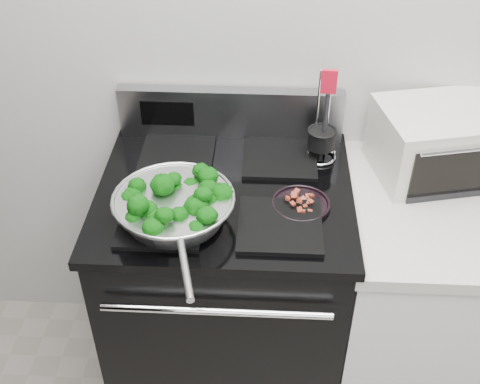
# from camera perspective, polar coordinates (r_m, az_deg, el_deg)

# --- Properties ---
(back_wall) EXTENTS (4.00, 0.02, 2.70)m
(back_wall) POSITION_cam_1_polar(r_m,az_deg,el_deg) (1.96, 8.23, 15.51)
(back_wall) COLOR #BBB8B1
(back_wall) RESTS_ON ground
(gas_range) EXTENTS (0.79, 0.69, 1.13)m
(gas_range) POSITION_cam_1_polar(r_m,az_deg,el_deg) (2.17, -1.26, -9.36)
(gas_range) COLOR black
(gas_range) RESTS_ON floor
(counter) EXTENTS (0.62, 0.68, 0.92)m
(counter) POSITION_cam_1_polar(r_m,az_deg,el_deg) (2.26, 16.65, -10.17)
(counter) COLOR white
(counter) RESTS_ON floor
(skillet) EXTENTS (0.35, 0.55, 0.08)m
(skillet) POSITION_cam_1_polar(r_m,az_deg,el_deg) (1.71, -6.27, -1.40)
(skillet) COLOR silver
(skillet) RESTS_ON gas_range
(broccoli_pile) EXTENTS (0.28, 0.28, 0.10)m
(broccoli_pile) POSITION_cam_1_polar(r_m,az_deg,el_deg) (1.70, -6.32, -0.84)
(broccoli_pile) COLOR black
(broccoli_pile) RESTS_ON skillet
(bacon_plate) EXTENTS (0.18, 0.18, 0.04)m
(bacon_plate) POSITION_cam_1_polar(r_m,az_deg,el_deg) (1.79, 5.80, -0.89)
(bacon_plate) COLOR black
(bacon_plate) RESTS_ON gas_range
(utensil_holder) EXTENTS (0.11, 0.11, 0.33)m
(utensil_holder) POSITION_cam_1_polar(r_m,az_deg,el_deg) (1.98, 7.70, 4.64)
(utensil_holder) COLOR silver
(utensil_holder) RESTS_ON gas_range
(toaster_oven) EXTENTS (0.45, 0.38, 0.23)m
(toaster_oven) POSITION_cam_1_polar(r_m,az_deg,el_deg) (2.03, 18.46, 4.54)
(toaster_oven) COLOR beige
(toaster_oven) RESTS_ON counter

